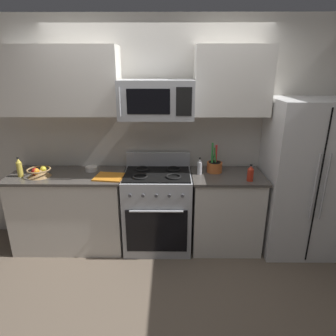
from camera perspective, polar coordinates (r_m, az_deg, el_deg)
The scene contains 16 objects.
ground_plane at distance 3.24m, azimuth -2.40°, elevation -20.56°, with size 16.00×16.00×0.00m, color #6B5B4C.
wall_back at distance 3.57m, azimuth -1.91°, elevation 6.71°, with size 8.00×0.10×2.60m, color beige.
counter_left at distance 3.70m, azimuth -18.33°, elevation -7.76°, with size 1.28×0.60×0.91m.
range_oven at distance 3.50m, azimuth -2.01°, elevation -7.96°, with size 0.76×0.64×1.09m.
counter_right at distance 3.56m, azimuth 11.01°, elevation -8.13°, with size 0.81×0.60×0.91m.
refrigerator at distance 3.64m, azimuth 24.73°, elevation -1.83°, with size 0.85×0.71×1.75m.
microwave at distance 3.16m, azimuth -2.26°, elevation 13.10°, with size 0.78×0.44×0.40m.
upper_cabinets_left at distance 3.47m, azimuth -20.20°, elevation 15.51°, with size 1.27×0.34×0.72m.
upper_cabinets_right at distance 3.33m, azimuth 12.27°, elevation 16.10°, with size 0.80×0.34×0.72m.
utensil_crock at distance 3.42m, azimuth 8.97°, elevation 0.39°, with size 0.17×0.17×0.34m.
fruit_basket at distance 3.54m, azimuth -23.70°, elevation -0.73°, with size 0.25×0.25×0.11m.
cutting_board at distance 3.29m, azimuth -11.31°, elevation -1.70°, with size 0.30×0.26×0.02m, color orange.
bottle_vinegar at distance 3.33m, azimuth 6.13°, elevation 0.26°, with size 0.05×0.05×0.19m.
bottle_oil at distance 3.62m, azimuth -26.80°, elevation 0.05°, with size 0.06×0.06×0.22m.
bottle_hot_sauce at distance 3.23m, azimuth 15.64°, elevation -1.02°, with size 0.07×0.07×0.18m.
prep_bowl at distance 3.54m, azimuth -14.59°, elevation -0.09°, with size 0.14×0.14×0.05m.
Camera 1 is at (0.15, -2.49, 2.07)m, focal length 31.53 mm.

